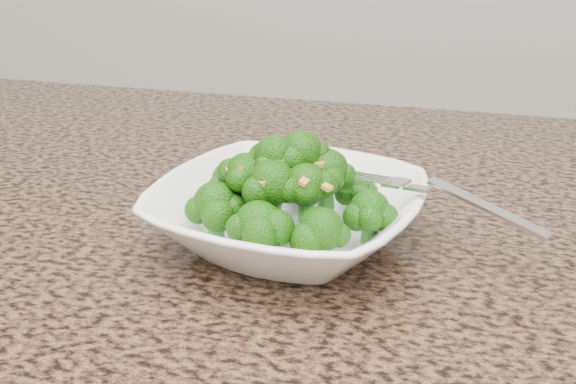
% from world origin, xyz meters
% --- Properties ---
extents(granite_counter, '(1.64, 1.04, 0.03)m').
position_xyz_m(granite_counter, '(0.00, 0.30, 0.89)').
color(granite_counter, brown).
rests_on(granite_counter, cabinet).
extents(bowl, '(0.26, 0.26, 0.06)m').
position_xyz_m(bowl, '(0.12, 0.35, 0.93)').
color(bowl, white).
rests_on(bowl, granite_counter).
extents(broccoli_pile, '(0.20, 0.20, 0.07)m').
position_xyz_m(broccoli_pile, '(0.12, 0.35, 0.99)').
color(broccoli_pile, '#1E620B').
rests_on(broccoli_pile, bowl).
extents(garlic_topping, '(0.12, 0.12, 0.01)m').
position_xyz_m(garlic_topping, '(0.12, 0.35, 1.03)').
color(garlic_topping, gold).
rests_on(garlic_topping, broccoli_pile).
extents(fork, '(0.17, 0.09, 0.01)m').
position_xyz_m(fork, '(0.23, 0.36, 0.96)').
color(fork, silver).
rests_on(fork, bowl).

